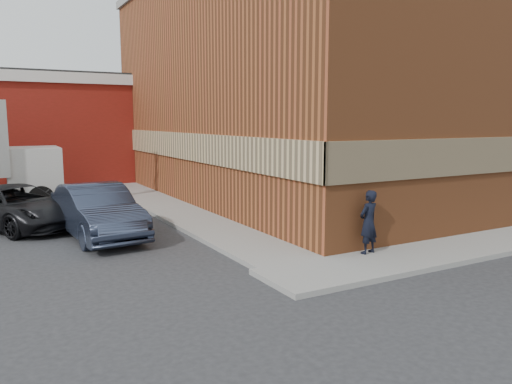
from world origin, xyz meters
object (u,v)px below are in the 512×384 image
sedan (97,211)px  suv_a (17,207)px  brick_building (331,88)px  man (368,222)px

sedan → suv_a: sedan is taller
brick_building → sedan: (-11.09, -3.91, -3.94)m
brick_building → sedan: 12.40m
brick_building → man: bearing=-122.6°
sedan → suv_a: 3.10m
man → sedan: man is taller
man → sedan: (-5.19, 5.34, -0.13)m
man → suv_a: size_ratio=0.32×
man → sedan: 7.44m
suv_a → man: bearing=-76.2°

